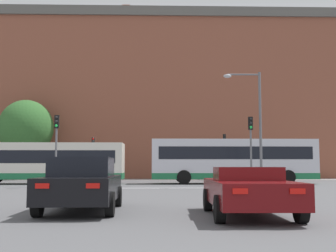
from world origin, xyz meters
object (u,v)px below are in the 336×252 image
bus_crossing_lead (233,160)px  traffic_light_far_right (225,149)px  traffic_light_near_right (251,140)px  traffic_light_near_left (56,139)px  car_saloon_left (83,184)px  street_lamp_junction (254,116)px  bus_crossing_trailing (42,162)px  pedestrian_walking_east (111,168)px  pedestrian_waiting (97,169)px  car_roadster_right (248,191)px  traffic_light_far_left (93,151)px

bus_crossing_lead → traffic_light_far_right: size_ratio=2.78×
traffic_light_near_right → traffic_light_far_right: bearing=87.5°
traffic_light_near_left → traffic_light_far_right: bearing=47.7°
car_saloon_left → traffic_light_near_left: traffic_light_near_left is taller
bus_crossing_lead → street_lamp_junction: 5.86m
bus_crossing_trailing → pedestrian_walking_east: bearing=-23.1°
pedestrian_waiting → bus_crossing_trailing: bearing=136.8°
bus_crossing_trailing → street_lamp_junction: street_lamp_junction is taller
car_roadster_right → pedestrian_waiting: (-7.95, 28.84, 0.37)m
traffic_light_far_right → pedestrian_walking_east: traffic_light_far_right is taller
car_saloon_left → traffic_light_far_right: traffic_light_far_right is taller
car_saloon_left → bus_crossing_trailing: bearing=107.4°
traffic_light_near_right → bus_crossing_trailing: bearing=159.7°
bus_crossing_trailing → pedestrian_walking_east: bus_crossing_trailing is taller
street_lamp_junction → bus_crossing_lead: bearing=94.2°
car_roadster_right → bus_crossing_lead: bearing=82.0°
traffic_light_far_left → bus_crossing_trailing: bearing=-107.6°
car_roadster_right → traffic_light_far_right: (3.98, 28.44, 2.22)m
car_roadster_right → traffic_light_near_right: bearing=78.1°
car_roadster_right → street_lamp_junction: street_lamp_junction is taller
bus_crossing_trailing → street_lamp_junction: size_ratio=1.66×
car_saloon_left → traffic_light_far_left: bearing=97.0°
car_roadster_right → bus_crossing_trailing: size_ratio=0.37×
car_saloon_left → bus_crossing_trailing: size_ratio=0.38×
car_saloon_left → traffic_light_near_right: (7.87, 13.37, 2.11)m
street_lamp_junction → bus_crossing_trailing: bearing=160.4°
car_saloon_left → pedestrian_walking_east: bearing=93.5°
car_roadster_right → bus_crossing_trailing: bearing=119.4°
car_roadster_right → pedestrian_waiting: 29.92m
car_roadster_right → pedestrian_waiting: bearing=106.5°
bus_crossing_lead → traffic_light_far_right: 8.54m
bus_crossing_trailing → street_lamp_junction: bearing=-109.6°
bus_crossing_trailing → pedestrian_waiting: 9.36m
car_saloon_left → traffic_light_far_left: size_ratio=1.16×
bus_crossing_trailing → traffic_light_far_right: traffic_light_far_right is taller
street_lamp_junction → pedestrian_waiting: 18.50m
traffic_light_near_right → street_lamp_junction: size_ratio=0.60×
traffic_light_near_right → street_lamp_junction: 1.51m
car_roadster_right → traffic_light_near_left: bearing=121.0°
traffic_light_near_left → traffic_light_near_right: traffic_light_near_left is taller
traffic_light_far_right → pedestrian_walking_east: bearing=175.9°
bus_crossing_lead → traffic_light_near_right: traffic_light_near_right is taller
traffic_light_near_left → traffic_light_far_left: 13.00m
traffic_light_near_right → car_saloon_left: bearing=-120.5°
bus_crossing_trailing → pedestrian_walking_east: 10.13m
bus_crossing_trailing → traffic_light_far_left: size_ratio=3.03×
pedestrian_walking_east → bus_crossing_lead: bearing=-58.1°
pedestrian_waiting → car_saloon_left: bearing=161.1°
traffic_light_far_left → street_lamp_junction: size_ratio=0.55×
car_roadster_right → traffic_light_far_right: 28.81m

